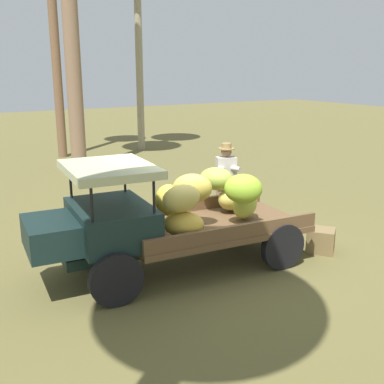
# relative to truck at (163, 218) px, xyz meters

# --- Properties ---
(ground_plane) EXTENTS (60.00, 60.00, 0.00)m
(ground_plane) POSITION_rel_truck_xyz_m (-0.90, -0.12, -0.90)
(ground_plane) COLOR brown
(truck) EXTENTS (4.55, 2.05, 1.82)m
(truck) POSITION_rel_truck_xyz_m (0.00, 0.00, 0.00)
(truck) COLOR black
(truck) RESTS_ON ground
(farmer) EXTENTS (0.56, 0.52, 1.71)m
(farmer) POSITION_rel_truck_xyz_m (-2.21, -1.42, 0.08)
(farmer) COLOR #8A694E
(farmer) RESTS_ON ground
(wooden_crate) EXTENTS (0.62, 0.63, 0.42)m
(wooden_crate) POSITION_rel_truck_xyz_m (-2.78, 0.74, -0.69)
(wooden_crate) COLOR olive
(wooden_crate) RESTS_ON ground
(loose_banana_bunch) EXTENTS (0.58, 0.45, 0.38)m
(loose_banana_bunch) POSITION_rel_truck_xyz_m (-1.77, -1.89, -0.72)
(loose_banana_bunch) COLOR #A7C044
(loose_banana_bunch) RESTS_ON ground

